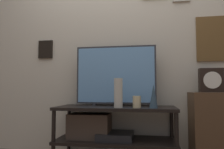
{
  "coord_description": "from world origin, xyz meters",
  "views": [
    {
      "loc": [
        0.35,
        -1.99,
        0.75
      ],
      "look_at": [
        -0.04,
        0.28,
        0.9
      ],
      "focal_mm": 35.0,
      "sensor_mm": 36.0,
      "label": 1
    }
  ],
  "objects": [
    {
      "name": "mantel_clock",
      "position": [
        0.98,
        0.38,
        0.84
      ],
      "size": [
        0.23,
        0.11,
        0.25
      ],
      "color": "black",
      "rests_on": "side_table"
    },
    {
      "name": "media_console",
      "position": [
        -0.11,
        0.28,
        0.36
      ],
      "size": [
        1.24,
        0.48,
        0.57
      ],
      "color": "black",
      "rests_on": "ground_plane"
    },
    {
      "name": "vase_tall_ceramic",
      "position": [
        0.05,
        0.15,
        0.71
      ],
      "size": [
        0.09,
        0.09,
        0.29
      ],
      "color": "beige",
      "rests_on": "media_console"
    },
    {
      "name": "side_table",
      "position": [
        0.94,
        0.33,
        0.36
      ],
      "size": [
        0.35,
        0.38,
        0.72
      ],
      "color": "#513823",
      "rests_on": "ground_plane"
    },
    {
      "name": "candle_jar",
      "position": [
        0.23,
        0.17,
        0.62
      ],
      "size": [
        0.08,
        0.08,
        0.12
      ],
      "color": "beige",
      "rests_on": "media_console"
    },
    {
      "name": "wall_back",
      "position": [
        0.01,
        0.57,
        1.35
      ],
      "size": [
        6.4,
        0.08,
        2.7
      ],
      "color": "beige",
      "rests_on": "ground_plane"
    },
    {
      "name": "vase_slim_bronze",
      "position": [
        0.39,
        0.14,
        0.68
      ],
      "size": [
        0.08,
        0.08,
        0.23
      ],
      "color": "#2D4251",
      "rests_on": "media_console"
    },
    {
      "name": "television",
      "position": [
        -0.01,
        0.39,
        0.91
      ],
      "size": [
        0.88,
        0.05,
        0.66
      ],
      "color": "#333338",
      "rests_on": "media_console"
    }
  ]
}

